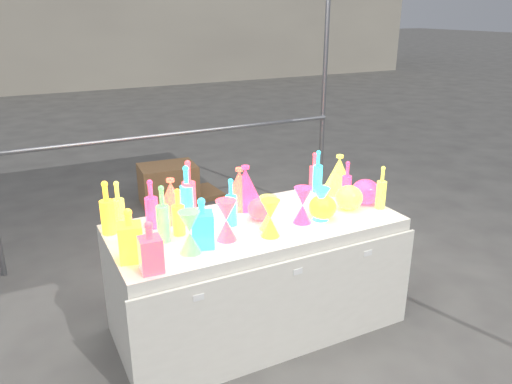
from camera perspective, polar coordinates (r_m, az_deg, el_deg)
name	(u,v)px	position (r m, az deg, el deg)	size (l,w,h in m)	color
ground	(256,323)	(3.49, 0.00, -14.79)	(80.00, 80.00, 0.00)	slate
display_table	(257,276)	(3.28, 0.07, -9.52)	(1.84, 0.83, 0.75)	white
cardboard_box_closed	(168,184)	(5.48, -9.98, 0.89)	(0.59, 0.43, 0.43)	#A6764B
cardboard_box_flat	(191,195)	(5.67, -7.42, -0.34)	(0.64, 0.46, 0.05)	#A6764B
bottle_0	(107,208)	(3.03, -16.67, -1.72)	(0.08, 0.08, 0.33)	red
bottle_1	(187,193)	(3.11, -7.91, -0.15)	(0.08, 0.08, 0.36)	green
bottle_2	(189,190)	(3.12, -7.68, 0.20)	(0.08, 0.08, 0.39)	orange
bottle_3	(151,204)	(3.05, -11.87, -1.34)	(0.08, 0.08, 0.31)	#1D3FAE
bottle_4	(118,206)	(3.06, -15.46, -1.55)	(0.07, 0.07, 0.31)	#11606D
bottle_5	(163,214)	(2.85, -10.61, -2.47)	(0.07, 0.07, 0.34)	#AA22A4
bottle_6	(178,212)	(2.94, -8.87, -2.25)	(0.07, 0.07, 0.29)	red
bottle_7	(231,202)	(3.03, -2.87, -1.16)	(0.07, 0.07, 0.30)	green
decanter_0	(130,235)	(2.69, -14.21, -4.75)	(0.12, 0.12, 0.29)	red
decanter_1	(150,247)	(2.56, -11.99, -6.12)	(0.11, 0.11, 0.27)	orange
decanter_2	(202,222)	(2.77, -6.18, -3.48)	(0.12, 0.12, 0.29)	green
hourglass_0	(226,220)	(2.85, -3.41, -3.24)	(0.12, 0.12, 0.24)	orange
hourglass_1	(303,205)	(3.08, 5.36, -1.52)	(0.12, 0.12, 0.23)	#1D3FAE
hourglass_2	(268,213)	(2.99, 1.39, -2.41)	(0.10, 0.10, 0.21)	#11606D
hourglass_3	(190,232)	(2.72, -7.58, -4.59)	(0.12, 0.12, 0.24)	#AA22A4
hourglass_4	(270,218)	(2.89, 1.66, -3.01)	(0.11, 0.11, 0.22)	red
hourglass_5	(321,204)	(3.14, 7.43, -1.37)	(0.11, 0.11, 0.21)	green
globe_0	(322,208)	(3.17, 7.60, -1.88)	(0.17, 0.17, 0.14)	red
globe_1	(349,199)	(3.35, 10.57, -0.78)	(0.18, 0.18, 0.14)	#11606D
globe_2	(260,210)	(3.13, 0.48, -2.09)	(0.16, 0.16, 0.13)	orange
globe_3	(365,193)	(3.46, 12.38, -0.12)	(0.19, 0.19, 0.15)	#1D3FAE
lampshade_0	(171,199)	(3.16, -9.65, -0.81)	(0.23, 0.23, 0.27)	yellow
lampshade_1	(239,188)	(3.31, -1.91, 0.51)	(0.23, 0.23, 0.27)	yellow
lampshade_2	(245,186)	(3.31, -1.22, 0.65)	(0.24, 0.24, 0.29)	#1D3FAE
lampshade_3	(339,174)	(3.63, 9.46, 2.09)	(0.24, 0.24, 0.28)	#11606D
bottle_8	(318,171)	(3.61, 7.07, 2.38)	(0.07, 0.07, 0.31)	green
bottle_9	(314,172)	(3.64, 6.63, 2.34)	(0.06, 0.06, 0.29)	orange
bottle_10	(347,182)	(3.45, 10.33, 1.18)	(0.06, 0.06, 0.29)	#1D3FAE
bottle_11	(382,187)	(3.39, 14.16, 0.52)	(0.07, 0.07, 0.29)	#11606D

